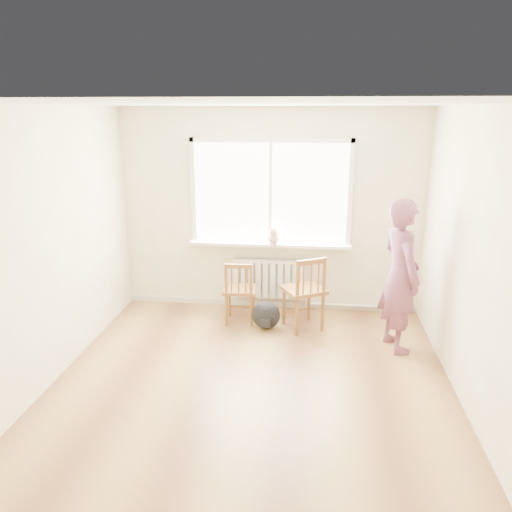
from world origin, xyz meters
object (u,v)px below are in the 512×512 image
(cat, at_px, (274,236))
(backpack, at_px, (266,315))
(chair_right, at_px, (306,293))
(chair_left, at_px, (240,292))
(person, at_px, (400,276))

(cat, height_order, backpack, cat)
(backpack, bearing_deg, chair_right, 5.47)
(chair_left, xyz_separation_m, backpack, (0.35, -0.14, -0.24))
(chair_left, distance_m, chair_right, 0.84)
(chair_left, relative_size, person, 0.48)
(backpack, bearing_deg, chair_left, 158.67)
(chair_left, bearing_deg, person, 163.39)
(cat, relative_size, backpack, 1.15)
(chair_left, distance_m, cat, 0.87)
(chair_right, bearing_deg, cat, -78.22)
(person, height_order, cat, person)
(person, distance_m, backpack, 1.72)
(backpack, bearing_deg, person, -12.54)
(person, distance_m, cat, 1.75)
(chair_right, bearing_deg, backpack, -23.23)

